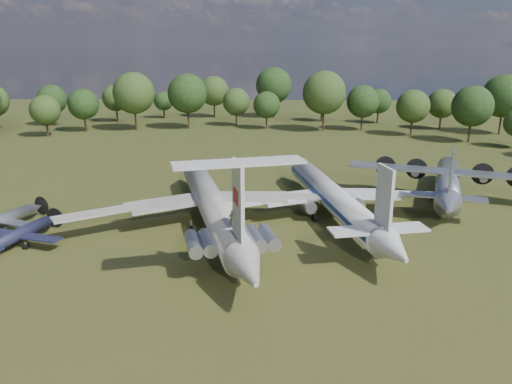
# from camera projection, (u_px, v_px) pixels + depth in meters

# --- Properties ---
(ground) EXTENTS (300.00, 300.00, 0.00)m
(ground) POSITION_uv_depth(u_px,v_px,m) (205.00, 221.00, 65.11)
(ground) COLOR #1F3612
(ground) RESTS_ON ground
(il62_airliner) EXTENTS (49.32, 57.17, 4.80)m
(il62_airliner) POSITION_uv_depth(u_px,v_px,m) (212.00, 209.00, 62.30)
(il62_airliner) COLOR silver
(il62_airliner) RESTS_ON ground
(tu104_jet) EXTENTS (42.22, 51.03, 4.52)m
(tu104_jet) POSITION_uv_depth(u_px,v_px,m) (332.00, 201.00, 65.72)
(tu104_jet) COLOR silver
(tu104_jet) RESTS_ON ground
(an12_transport) EXTENTS (37.86, 40.00, 4.26)m
(an12_transport) POSITION_uv_depth(u_px,v_px,m) (448.00, 186.00, 73.30)
(an12_transport) COLOR #94979B
(an12_transport) RESTS_ON ground
(small_prop_west) EXTENTS (14.24, 16.83, 2.11)m
(small_prop_west) POSITION_uv_depth(u_px,v_px,m) (17.00, 238.00, 56.48)
(small_prop_west) COLOR black
(small_prop_west) RESTS_ON ground
(small_prop_northwest) EXTENTS (15.78, 17.76, 2.15)m
(small_prop_northwest) POSITION_uv_depth(u_px,v_px,m) (0.00, 223.00, 61.29)
(small_prop_northwest) COLOR #A8ABB0
(small_prop_northwest) RESTS_ON ground
(person_on_il62) EXTENTS (0.68, 0.48, 1.79)m
(person_on_il62) POSITION_uv_depth(u_px,v_px,m) (232.00, 219.00, 48.87)
(person_on_il62) COLOR olive
(person_on_il62) RESTS_ON il62_airliner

